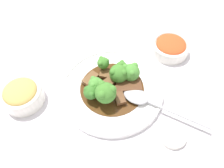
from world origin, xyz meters
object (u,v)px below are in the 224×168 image
(beef_strip_4, at_px, (105,85))
(sauce_dish, at_px, (173,135))
(broccoli_floret_3, at_px, (106,93))
(side_bowl_kimchi, at_px, (170,47))
(main_plate, at_px, (112,89))
(broccoli_floret_0, at_px, (103,63))
(broccoli_floret_1, at_px, (91,93))
(beef_strip_0, at_px, (118,95))
(beef_strip_1, at_px, (109,75))
(broccoli_floret_4, at_px, (130,71))
(beef_strip_3, at_px, (129,86))
(beef_strip_2, at_px, (90,79))
(broccoli_floret_5, at_px, (119,73))
(broccoli_floret_6, at_px, (96,84))
(broccoli_floret_2, at_px, (121,67))
(side_bowl_appetizer, at_px, (22,94))
(serving_spoon, at_px, (142,99))

(beef_strip_4, height_order, sauce_dish, beef_strip_4)
(broccoli_floret_3, xyz_separation_m, side_bowl_kimchi, (0.07, -0.27, -0.04))
(main_plate, bearing_deg, broccoli_floret_0, -9.37)
(broccoli_floret_1, bearing_deg, beef_strip_0, -118.29)
(beef_strip_1, bearing_deg, broccoli_floret_4, -126.69)
(broccoli_floret_3, xyz_separation_m, broccoli_floret_4, (0.03, -0.10, -0.01))
(beef_strip_3, xyz_separation_m, broccoli_floret_3, (-0.00, 0.07, 0.03))
(beef_strip_2, distance_m, broccoli_floret_5, 0.08)
(beef_strip_4, xyz_separation_m, broccoli_floret_6, (0.00, 0.03, 0.02))
(broccoli_floret_1, bearing_deg, broccoli_floret_4, -87.82)
(beef_strip_0, relative_size, side_bowl_kimchi, 0.51)
(main_plate, xyz_separation_m, broccoli_floret_6, (0.01, 0.04, 0.04))
(beef_strip_4, relative_size, sauce_dish, 0.72)
(beef_strip_0, bearing_deg, broccoli_floret_0, -7.59)
(beef_strip_3, bearing_deg, broccoli_floret_1, 77.53)
(main_plate, height_order, broccoli_floret_6, broccoli_floret_6)
(beef_strip_1, relative_size, broccoli_floret_3, 0.88)
(broccoli_floret_5, bearing_deg, beef_strip_4, 91.44)
(broccoli_floret_1, bearing_deg, broccoli_floret_2, -73.99)
(broccoli_floret_1, xyz_separation_m, side_bowl_appetizer, (0.10, 0.16, -0.02))
(beef_strip_0, height_order, broccoli_floret_5, broccoli_floret_5)
(beef_strip_4, height_order, broccoli_floret_0, broccoli_floret_0)
(broccoli_floret_5, bearing_deg, broccoli_floret_2, -48.97)
(broccoli_floret_6, bearing_deg, beef_strip_1, -65.40)
(broccoli_floret_4, distance_m, side_bowl_appetizer, 0.30)
(broccoli_floret_2, height_order, serving_spoon, broccoli_floret_2)
(beef_strip_0, xyz_separation_m, broccoli_floret_0, (0.10, -0.01, 0.02))
(broccoli_floret_6, xyz_separation_m, sauce_dish, (-0.20, -0.10, -0.04))
(broccoli_floret_4, relative_size, side_bowl_kimchi, 0.43)
(broccoli_floret_6, bearing_deg, broccoli_floret_0, -44.52)
(broccoli_floret_0, distance_m, broccoli_floret_4, 0.08)
(beef_strip_4, relative_size, broccoli_floret_2, 1.18)
(beef_strip_0, height_order, side_bowl_kimchi, side_bowl_kimchi)
(broccoli_floret_4, height_order, side_bowl_kimchi, broccoli_floret_4)
(side_bowl_appetizer, bearing_deg, main_plate, -113.95)
(broccoli_floret_1, height_order, side_bowl_appetizer, broccoli_floret_1)
(beef_strip_2, bearing_deg, beef_strip_4, -147.62)
(broccoli_floret_4, bearing_deg, broccoli_floret_5, 70.76)
(broccoli_floret_6, bearing_deg, sauce_dish, -153.70)
(beef_strip_3, xyz_separation_m, broccoli_floret_2, (0.05, -0.01, 0.02))
(main_plate, relative_size, beef_strip_2, 5.48)
(broccoli_floret_2, bearing_deg, main_plate, 121.77)
(beef_strip_0, distance_m, side_bowl_appetizer, 0.25)
(serving_spoon, relative_size, side_bowl_kimchi, 1.80)
(beef_strip_1, relative_size, sauce_dish, 0.83)
(beef_strip_4, relative_size, side_bowl_appetizer, 0.45)
(main_plate, bearing_deg, beef_strip_2, 37.89)
(beef_strip_0, bearing_deg, sauce_dish, -158.66)
(serving_spoon, bearing_deg, broccoli_floret_2, -0.87)
(beef_strip_3, bearing_deg, broccoli_floret_2, -9.80)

